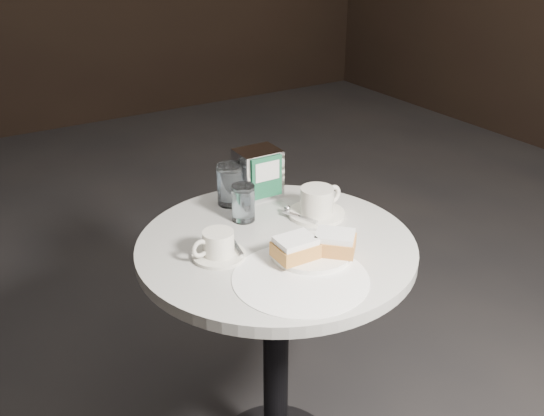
{
  "coord_description": "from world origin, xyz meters",
  "views": [
    {
      "loc": [
        -0.71,
        -1.12,
        1.49
      ],
      "look_at": [
        0.0,
        0.02,
        0.83
      ],
      "focal_mm": 40.0,
      "sensor_mm": 36.0,
      "label": 1
    }
  ],
  "objects_px": {
    "beignet_plate": "(314,248)",
    "coffee_cup_left": "(218,246)",
    "water_glass_right": "(230,185)",
    "cafe_table": "(276,307)",
    "coffee_cup_right": "(317,204)",
    "napkin_dispenser": "(258,173)",
    "water_glass_left": "(243,203)"
  },
  "relations": [
    {
      "from": "water_glass_right",
      "to": "napkin_dispenser",
      "type": "distance_m",
      "value": 0.09
    },
    {
      "from": "cafe_table",
      "to": "napkin_dispenser",
      "type": "height_order",
      "value": "napkin_dispenser"
    },
    {
      "from": "coffee_cup_left",
      "to": "water_glass_right",
      "type": "height_order",
      "value": "water_glass_right"
    },
    {
      "from": "beignet_plate",
      "to": "coffee_cup_right",
      "type": "bearing_deg",
      "value": 52.17
    },
    {
      "from": "coffee_cup_left",
      "to": "water_glass_left",
      "type": "relative_size",
      "value": 1.4
    },
    {
      "from": "water_glass_left",
      "to": "water_glass_right",
      "type": "bearing_deg",
      "value": 80.49
    },
    {
      "from": "cafe_table",
      "to": "napkin_dispenser",
      "type": "relative_size",
      "value": 5.29
    },
    {
      "from": "water_glass_right",
      "to": "water_glass_left",
      "type": "bearing_deg",
      "value": -99.51
    },
    {
      "from": "cafe_table",
      "to": "beignet_plate",
      "type": "distance_m",
      "value": 0.25
    },
    {
      "from": "beignet_plate",
      "to": "coffee_cup_left",
      "type": "distance_m",
      "value": 0.23
    },
    {
      "from": "beignet_plate",
      "to": "water_glass_right",
      "type": "relative_size",
      "value": 2.12
    },
    {
      "from": "coffee_cup_right",
      "to": "beignet_plate",
      "type": "bearing_deg",
      "value": -134.27
    },
    {
      "from": "coffee_cup_right",
      "to": "napkin_dispenser",
      "type": "xyz_separation_m",
      "value": [
        -0.07,
        0.19,
        0.04
      ]
    },
    {
      "from": "cafe_table",
      "to": "coffee_cup_left",
      "type": "xyz_separation_m",
      "value": [
        -0.16,
        0.01,
        0.23
      ]
    },
    {
      "from": "cafe_table",
      "to": "coffee_cup_left",
      "type": "height_order",
      "value": "coffee_cup_left"
    },
    {
      "from": "coffee_cup_left",
      "to": "beignet_plate",
      "type": "bearing_deg",
      "value": -35.91
    },
    {
      "from": "beignet_plate",
      "to": "coffee_cup_left",
      "type": "xyz_separation_m",
      "value": [
        -0.19,
        0.12,
        0.0
      ]
    },
    {
      "from": "water_glass_left",
      "to": "napkin_dispenser",
      "type": "height_order",
      "value": "napkin_dispenser"
    },
    {
      "from": "beignet_plate",
      "to": "napkin_dispenser",
      "type": "bearing_deg",
      "value": 79.65
    },
    {
      "from": "beignet_plate",
      "to": "water_glass_right",
      "type": "bearing_deg",
      "value": 94.08
    },
    {
      "from": "napkin_dispenser",
      "to": "water_glass_left",
      "type": "bearing_deg",
      "value": -134.15
    },
    {
      "from": "beignet_plate",
      "to": "napkin_dispenser",
      "type": "xyz_separation_m",
      "value": [
        0.07,
        0.37,
        0.05
      ]
    },
    {
      "from": "water_glass_left",
      "to": "napkin_dispenser",
      "type": "bearing_deg",
      "value": 44.73
    },
    {
      "from": "coffee_cup_left",
      "to": "water_glass_left",
      "type": "height_order",
      "value": "water_glass_left"
    },
    {
      "from": "cafe_table",
      "to": "coffee_cup_right",
      "type": "height_order",
      "value": "coffee_cup_right"
    },
    {
      "from": "water_glass_right",
      "to": "napkin_dispenser",
      "type": "bearing_deg",
      "value": 1.97
    },
    {
      "from": "beignet_plate",
      "to": "napkin_dispenser",
      "type": "distance_m",
      "value": 0.38
    },
    {
      "from": "coffee_cup_left",
      "to": "coffee_cup_right",
      "type": "relative_size",
      "value": 0.82
    },
    {
      "from": "cafe_table",
      "to": "water_glass_right",
      "type": "bearing_deg",
      "value": 88.28
    },
    {
      "from": "beignet_plate",
      "to": "coffee_cup_left",
      "type": "height_order",
      "value": "coffee_cup_left"
    },
    {
      "from": "water_glass_right",
      "to": "cafe_table",
      "type": "bearing_deg",
      "value": -91.72
    },
    {
      "from": "cafe_table",
      "to": "beignet_plate",
      "type": "bearing_deg",
      "value": -73.22
    }
  ]
}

